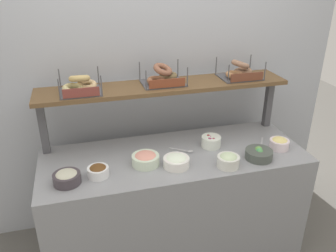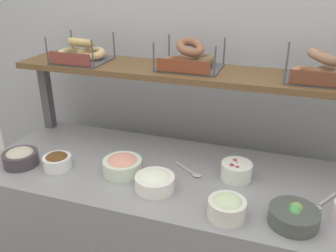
{
  "view_description": "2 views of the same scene",
  "coord_description": "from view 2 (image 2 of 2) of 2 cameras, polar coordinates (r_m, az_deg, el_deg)",
  "views": [
    {
      "loc": [
        -0.6,
        -2.03,
        2.07
      ],
      "look_at": [
        -0.04,
        0.02,
        1.07
      ],
      "focal_mm": 37.01,
      "sensor_mm": 36.0,
      "label": 1
    },
    {
      "loc": [
        0.44,
        -1.37,
        1.74
      ],
      "look_at": [
        -0.03,
        0.02,
        1.08
      ],
      "focal_mm": 37.91,
      "sensor_mm": 36.0,
      "label": 2
    }
  ],
  "objects": [
    {
      "name": "bowl_tuna_salad",
      "position": [
        1.88,
        -22.63,
        -4.63
      ],
      "size": [
        0.17,
        0.17,
        0.08
      ],
      "color": "#40383E",
      "rests_on": "deli_counter"
    },
    {
      "name": "bowl_lox_spread",
      "position": [
        1.68,
        -7.33,
        -6.22
      ],
      "size": [
        0.18,
        0.18,
        0.09
      ],
      "color": "silver",
      "rests_on": "deli_counter"
    },
    {
      "name": "deli_counter",
      "position": [
        1.95,
        0.66,
        -18.19
      ],
      "size": [
        1.85,
        0.7,
        0.85
      ],
      "primitive_type": "cube",
      "color": "gray",
      "rests_on": "ground_plane"
    },
    {
      "name": "bagel_basket_cinnamon_raisin",
      "position": [
        1.76,
        3.46,
        10.7
      ],
      "size": [
        0.3,
        0.25,
        0.15
      ],
      "color": "#4C4C51",
      "rests_on": "upper_shelf"
    },
    {
      "name": "bagel_basket_everything",
      "position": [
        1.7,
        23.27,
        8.25
      ],
      "size": [
        0.3,
        0.25,
        0.15
      ],
      "color": "#4C4C51",
      "rests_on": "upper_shelf"
    },
    {
      "name": "bowl_beet_salad",
      "position": [
        1.66,
        10.9,
        -7.03
      ],
      "size": [
        0.14,
        0.14,
        0.08
      ],
      "color": "white",
      "rests_on": "deli_counter"
    },
    {
      "name": "back_wall",
      "position": [
        2.04,
        5.57,
        8.8
      ],
      "size": [
        3.05,
        0.06,
        2.4
      ],
      "primitive_type": "cube",
      "color": "#AAAFB8",
      "rests_on": "ground_plane"
    },
    {
      "name": "serving_spoon_by_edge",
      "position": [
        1.68,
        3.72,
        -7.4
      ],
      "size": [
        0.16,
        0.11,
        0.01
      ],
      "color": "#B7B7BC",
      "rests_on": "deli_counter"
    },
    {
      "name": "bowl_veggie_mix",
      "position": [
        1.45,
        19.56,
        -13.46
      ],
      "size": [
        0.19,
        0.19,
        0.08
      ],
      "color": "#49514A",
      "rests_on": "deli_counter"
    },
    {
      "name": "upper_shelf",
      "position": [
        1.76,
        3.52,
        8.58
      ],
      "size": [
        1.81,
        0.32,
        0.03
      ],
      "primitive_type": "cube",
      "color": "brown",
      "rests_on": "shelf_riser_left"
    },
    {
      "name": "serving_spoon_near_plate",
      "position": [
        1.61,
        23.49,
        -11.38
      ],
      "size": [
        0.11,
        0.15,
        0.01
      ],
      "color": "#B7B7BC",
      "rests_on": "deli_counter"
    },
    {
      "name": "shelf_riser_left",
      "position": [
        2.2,
        -18.94,
        4.66
      ],
      "size": [
        0.05,
        0.05,
        0.4
      ],
      "primitive_type": "cube",
      "color": "#4C4C51",
      "rests_on": "deli_counter"
    },
    {
      "name": "bowl_cream_cheese",
      "position": [
        1.56,
        -2.14,
        -8.86
      ],
      "size": [
        0.17,
        0.17,
        0.08
      ],
      "color": "white",
      "rests_on": "deli_counter"
    },
    {
      "name": "bagel_basket_plain",
      "position": [
        1.96,
        -13.76,
        11.43
      ],
      "size": [
        0.28,
        0.25,
        0.14
      ],
      "color": "#4C4C51",
      "rests_on": "upper_shelf"
    },
    {
      "name": "bowl_scallion_spread",
      "position": [
        1.41,
        9.46,
        -12.7
      ],
      "size": [
        0.15,
        0.15,
        0.09
      ],
      "color": "silver",
      "rests_on": "deli_counter"
    },
    {
      "name": "bowl_chocolate_spread",
      "position": [
        1.79,
        -17.39,
        -5.39
      ],
      "size": [
        0.13,
        0.13,
        0.08
      ],
      "color": "white",
      "rests_on": "deli_counter"
    }
  ]
}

